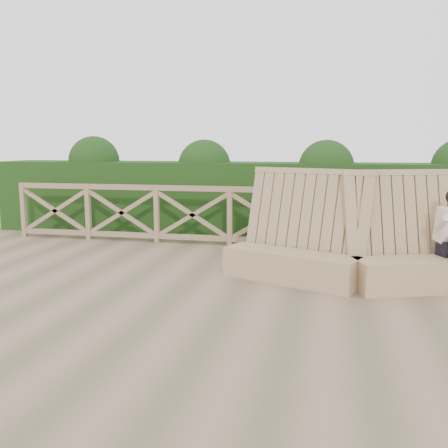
# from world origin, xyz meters

# --- Properties ---
(ground) EXTENTS (60.00, 60.00, 0.00)m
(ground) POSITION_xyz_m (0.00, 0.00, 0.00)
(ground) COLOR brown
(ground) RESTS_ON ground
(bench) EXTENTS (3.68, 1.38, 1.55)m
(bench) POSITION_xyz_m (1.48, 1.29, 0.39)
(bench) COLOR #9F7A5B
(bench) RESTS_ON ground
(guardrail) EXTENTS (10.10, 0.09, 1.10)m
(guardrail) POSITION_xyz_m (0.00, 3.50, 0.55)
(guardrail) COLOR #907053
(guardrail) RESTS_ON ground
(hedge) EXTENTS (12.00, 1.20, 1.50)m
(hedge) POSITION_xyz_m (0.00, 4.70, 0.75)
(hedge) COLOR black
(hedge) RESTS_ON ground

